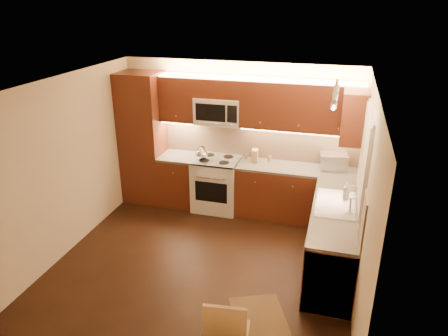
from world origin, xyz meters
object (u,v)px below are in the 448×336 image
(knife_block, at_px, (255,156))
(kettle, at_px, (201,153))
(dining_chair, at_px, (228,332))
(toaster_oven, at_px, (334,161))
(stove, at_px, (217,184))
(sink, at_px, (337,199))
(microwave, at_px, (219,111))
(soap_bottle, at_px, (346,189))

(knife_block, bearing_deg, kettle, -172.84)
(kettle, relative_size, dining_chair, 0.26)
(toaster_oven, xyz_separation_m, knife_block, (-1.27, -0.05, -0.02))
(stove, height_order, sink, sink)
(dining_chair, bearing_deg, toaster_oven, 69.62)
(kettle, bearing_deg, knife_block, 37.13)
(microwave, relative_size, kettle, 3.18)
(kettle, height_order, knife_block, kettle)
(stove, xyz_separation_m, toaster_oven, (1.90, 0.15, 0.57))
(kettle, distance_m, toaster_oven, 2.15)
(kettle, height_order, soap_bottle, kettle)
(knife_block, xyz_separation_m, soap_bottle, (1.48, -0.88, -0.02))
(toaster_oven, height_order, soap_bottle, toaster_oven)
(microwave, xyz_separation_m, kettle, (-0.23, -0.22, -0.68))
(stove, distance_m, soap_bottle, 2.32)
(kettle, relative_size, soap_bottle, 1.33)
(knife_block, bearing_deg, toaster_oven, -2.61)
(dining_chair, bearing_deg, sink, 60.05)
(soap_bottle, bearing_deg, toaster_oven, 96.37)
(sink, xyz_separation_m, toaster_oven, (-0.10, 1.28, 0.05))
(stove, distance_m, sink, 2.35)
(soap_bottle, bearing_deg, dining_chair, -119.03)
(toaster_oven, bearing_deg, stove, 175.62)
(kettle, relative_size, knife_block, 1.12)
(stove, xyz_separation_m, knife_block, (0.64, 0.10, 0.55))
(microwave, relative_size, toaster_oven, 1.80)
(microwave, distance_m, sink, 2.48)
(knife_block, height_order, dining_chair, knife_block)
(kettle, xyz_separation_m, toaster_oven, (2.14, 0.24, -0.01))
(toaster_oven, height_order, dining_chair, toaster_oven)
(kettle, bearing_deg, stove, 45.61)
(sink, bearing_deg, knife_block, 138.09)
(soap_bottle, height_order, dining_chair, soap_bottle)
(soap_bottle, bearing_deg, microwave, 150.03)
(kettle, bearing_deg, dining_chair, -42.35)
(stove, relative_size, soap_bottle, 5.13)
(knife_block, bearing_deg, soap_bottle, -35.57)
(stove, distance_m, toaster_oven, 1.99)
(microwave, height_order, soap_bottle, microwave)
(dining_chair, bearing_deg, knife_block, 90.68)
(soap_bottle, relative_size, dining_chair, 0.20)
(sink, xyz_separation_m, knife_block, (-1.36, 1.22, 0.03))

